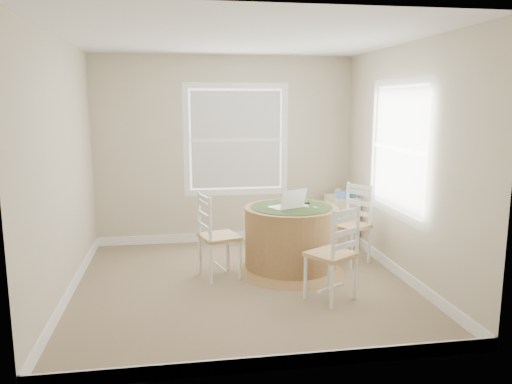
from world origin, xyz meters
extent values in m
cube|color=#846A54|center=(0.00, 0.00, -0.01)|extent=(3.60, 3.60, 0.02)
cube|color=white|center=(0.00, 0.00, 2.61)|extent=(3.60, 3.60, 0.02)
cube|color=#C3B299|center=(0.00, 1.81, 1.30)|extent=(3.60, 0.02, 2.60)
cube|color=#C3B299|center=(0.00, -1.81, 1.30)|extent=(3.60, 0.02, 2.60)
cube|color=#C3B299|center=(-1.81, 0.00, 1.30)|extent=(0.02, 3.60, 2.60)
cube|color=#C3B299|center=(1.81, 0.00, 1.30)|extent=(0.02, 3.60, 2.60)
cube|color=white|center=(0.00, 1.79, 0.06)|extent=(3.60, 0.02, 0.12)
cube|color=white|center=(0.00, -1.79, 0.06)|extent=(3.60, 0.02, 0.12)
cube|color=white|center=(-1.79, 0.00, 0.06)|extent=(0.02, 3.60, 0.12)
cube|color=white|center=(1.79, 0.00, 0.06)|extent=(0.02, 3.60, 0.12)
cylinder|color=olive|center=(0.61, 0.34, 0.42)|extent=(1.07, 1.07, 0.69)
cone|color=olive|center=(0.61, 0.34, 0.04)|extent=(1.27, 1.27, 0.08)
cylinder|color=olive|center=(0.61, 0.34, 0.76)|extent=(1.09, 1.09, 0.03)
cylinder|color=#395022|center=(0.61, 0.34, 0.78)|extent=(0.94, 0.94, 0.01)
cone|color=#395022|center=(0.61, 0.34, 0.72)|extent=(1.05, 1.05, 0.10)
cube|color=white|center=(0.54, 0.33, 0.78)|extent=(0.41, 0.36, 0.02)
cube|color=silver|center=(0.54, 0.33, 0.79)|extent=(0.31, 0.24, 0.00)
cube|color=black|center=(0.60, 0.19, 0.90)|extent=(0.33, 0.21, 0.22)
ellipsoid|color=white|center=(0.78, 0.31, 0.79)|extent=(0.08, 0.11, 0.03)
cube|color=#B7BABF|center=(0.87, 0.25, 0.78)|extent=(0.06, 0.10, 0.02)
cube|color=black|center=(0.83, 0.48, 0.78)|extent=(0.07, 0.06, 0.02)
cube|color=beige|center=(1.59, 1.41, 0.33)|extent=(0.38, 0.50, 0.65)
cube|color=beige|center=(1.59, 1.41, 0.66)|extent=(0.41, 0.54, 0.02)
cube|color=beige|center=(1.43, 1.39, 0.13)|extent=(0.04, 0.41, 0.14)
cube|color=beige|center=(1.43, 1.39, 0.33)|extent=(0.04, 0.41, 0.14)
cube|color=beige|center=(1.43, 1.39, 0.52)|extent=(0.04, 0.41, 0.14)
cube|color=#5776C7|center=(1.53, 1.28, 0.72)|extent=(0.13, 0.13, 0.10)
cube|color=#C18C44|center=(1.63, 1.48, 0.70)|extent=(0.16, 0.11, 0.06)
cube|color=teal|center=(1.68, 1.32, 0.73)|extent=(0.09, 0.09, 0.12)
cylinder|color=beige|center=(1.56, 1.50, 0.72)|extent=(0.07, 0.07, 0.09)
camera|label=1|loc=(-0.68, -5.14, 1.96)|focal=35.00mm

